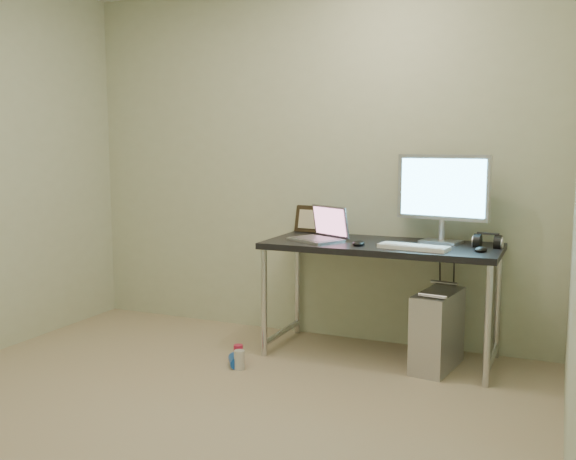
# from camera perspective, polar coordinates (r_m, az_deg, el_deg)

# --- Properties ---
(floor) EXTENTS (3.50, 3.50, 0.00)m
(floor) POSITION_cam_1_polar(r_m,az_deg,el_deg) (3.33, -9.99, -16.82)
(floor) COLOR tan
(floor) RESTS_ON ground
(wall_back) EXTENTS (3.50, 0.02, 2.50)m
(wall_back) POSITION_cam_1_polar(r_m,az_deg,el_deg) (4.60, 1.76, 6.04)
(wall_back) COLOR beige
(wall_back) RESTS_ON ground
(desk) EXTENTS (1.48, 0.65, 0.75)m
(desk) POSITION_cam_1_polar(r_m,az_deg,el_deg) (4.15, 8.29, -2.31)
(desk) COLOR black
(desk) RESTS_ON ground
(tower_computer) EXTENTS (0.27, 0.49, 0.51)m
(tower_computer) POSITION_cam_1_polar(r_m,az_deg,el_deg) (4.09, 13.13, -8.66)
(tower_computer) COLOR #B3B3B8
(tower_computer) RESTS_ON ground
(cable_a) EXTENTS (0.01, 0.16, 0.69)m
(cable_a) POSITION_cam_1_polar(r_m,az_deg,el_deg) (4.39, 13.37, -5.42)
(cable_a) COLOR black
(cable_a) RESTS_ON ground
(cable_b) EXTENTS (0.02, 0.11, 0.71)m
(cable_b) POSITION_cam_1_polar(r_m,az_deg,el_deg) (4.36, 14.48, -5.81)
(cable_b) COLOR black
(cable_b) RESTS_ON ground
(can_red) EXTENTS (0.07, 0.07, 0.11)m
(can_red) POSITION_cam_1_polar(r_m,az_deg,el_deg) (4.17, -4.44, -10.86)
(can_red) COLOR #D22049
(can_red) RESTS_ON ground
(can_white) EXTENTS (0.09, 0.09, 0.12)m
(can_white) POSITION_cam_1_polar(r_m,az_deg,el_deg) (4.03, -4.35, -11.44)
(can_white) COLOR silver
(can_white) RESTS_ON ground
(can_blue) EXTENTS (0.13, 0.15, 0.07)m
(can_blue) POSITION_cam_1_polar(r_m,az_deg,el_deg) (4.09, -4.73, -11.51)
(can_blue) COLOR blue
(can_blue) RESTS_ON ground
(laptop) EXTENTS (0.41, 0.39, 0.22)m
(laptop) POSITION_cam_1_polar(r_m,az_deg,el_deg) (4.21, 2.97, -0.22)
(laptop) COLOR silver
(laptop) RESTS_ON desk
(monitor) EXTENTS (0.60, 0.21, 0.56)m
(monitor) POSITION_cam_1_polar(r_m,az_deg,el_deg) (4.18, 13.58, 3.35)
(monitor) COLOR silver
(monitor) RESTS_ON desk
(keyboard) EXTENTS (0.43, 0.19, 0.03)m
(keyboard) POSITION_cam_1_polar(r_m,az_deg,el_deg) (3.92, 11.11, -1.50)
(keyboard) COLOR white
(keyboard) RESTS_ON desk
(mouse_right) EXTENTS (0.08, 0.12, 0.04)m
(mouse_right) POSITION_cam_1_polar(r_m,az_deg,el_deg) (3.93, 16.76, -1.57)
(mouse_right) COLOR black
(mouse_right) RESTS_ON desk
(mouse_left) EXTENTS (0.08, 0.12, 0.04)m
(mouse_left) POSITION_cam_1_polar(r_m,az_deg,el_deg) (4.02, 6.30, -1.07)
(mouse_left) COLOR black
(mouse_left) RESTS_ON desk
(headphones) EXTENTS (0.17, 0.10, 0.11)m
(headphones) POSITION_cam_1_polar(r_m,az_deg,el_deg) (4.11, 17.33, -1.05)
(headphones) COLOR black
(headphones) RESTS_ON desk
(picture_frame) EXTENTS (0.25, 0.10, 0.19)m
(picture_frame) POSITION_cam_1_polar(r_m,az_deg,el_deg) (4.59, 2.02, 0.98)
(picture_frame) COLOR black
(picture_frame) RESTS_ON desk
(webcam) EXTENTS (0.05, 0.04, 0.13)m
(webcam) POSITION_cam_1_polar(r_m,az_deg,el_deg) (4.51, 4.56, 0.88)
(webcam) COLOR silver
(webcam) RESTS_ON desk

